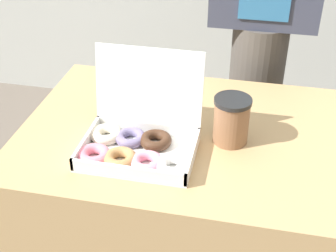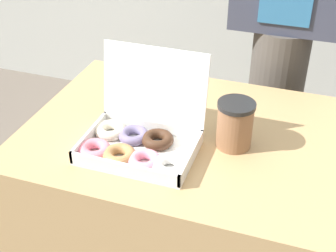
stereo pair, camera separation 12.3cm
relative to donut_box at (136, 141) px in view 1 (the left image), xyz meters
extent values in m
cube|color=tan|center=(0.11, 0.13, -0.40)|extent=(0.98, 0.71, 0.72)
cube|color=white|center=(0.01, -0.01, -0.03)|extent=(0.31, 0.22, 0.01)
cube|color=white|center=(-0.14, -0.01, -0.01)|extent=(0.01, 0.22, 0.04)
cube|color=white|center=(0.16, -0.01, -0.01)|extent=(0.01, 0.22, 0.04)
cube|color=white|center=(0.01, -0.12, -0.01)|extent=(0.31, 0.01, 0.04)
cube|color=white|center=(0.01, 0.09, -0.01)|extent=(0.31, 0.01, 0.04)
cube|color=white|center=(0.01, 0.11, 0.11)|extent=(0.31, 0.04, 0.22)
torus|color=pink|center=(-0.10, -0.06, -0.02)|extent=(0.10, 0.10, 0.03)
torus|color=silver|center=(-0.10, 0.04, -0.02)|extent=(0.12, 0.12, 0.03)
torus|color=#B27F4C|center=(-0.03, -0.06, -0.02)|extent=(0.13, 0.13, 0.03)
torus|color=slate|center=(-0.03, 0.04, -0.02)|extent=(0.09, 0.09, 0.03)
torus|color=pink|center=(0.05, -0.06, -0.02)|extent=(0.10, 0.10, 0.03)
torus|color=#422819|center=(0.05, 0.04, -0.02)|extent=(0.11, 0.11, 0.03)
torus|color=white|center=(0.12, -0.06, -0.02)|extent=(0.13, 0.13, 0.03)
cylinder|color=#8C6042|center=(0.25, 0.11, 0.03)|extent=(0.10, 0.10, 0.13)
cylinder|color=black|center=(0.25, 0.11, 0.09)|extent=(0.10, 0.10, 0.01)
cylinder|color=#4C4742|center=(0.30, 0.68, -0.33)|extent=(0.21, 0.21, 0.86)
camera|label=1|loc=(0.30, -1.00, 0.74)|focal=50.00mm
camera|label=2|loc=(0.42, -0.97, 0.74)|focal=50.00mm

